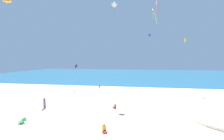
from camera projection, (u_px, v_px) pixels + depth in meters
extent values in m
plane|color=beige|center=(113.00, 97.00, 22.09)|extent=(120.00, 120.00, 0.00)
cube|color=#236084|center=(124.00, 74.00, 60.73)|extent=(120.00, 60.00, 0.05)
cube|color=#2D9956|center=(22.00, 121.00, 12.85)|extent=(0.57, 0.51, 0.03)
cube|color=#2D9956|center=(24.00, 120.00, 12.78)|extent=(0.18, 0.49, 0.37)
cylinder|color=#B7B7BC|center=(18.00, 123.00, 12.64)|extent=(0.02, 0.02, 0.19)
cylinder|color=#B7B7BC|center=(22.00, 121.00, 13.12)|extent=(0.02, 0.02, 0.19)
cylinder|color=red|center=(115.00, 107.00, 16.83)|extent=(0.43, 0.43, 0.49)
sphere|color=tan|center=(115.00, 104.00, 16.81)|extent=(0.20, 0.20, 0.20)
cube|color=blue|center=(114.00, 107.00, 16.96)|extent=(0.43, 0.38, 0.14)
cylinder|color=orange|center=(104.00, 128.00, 11.35)|extent=(0.51, 0.51, 0.56)
sphere|color=beige|center=(104.00, 124.00, 11.32)|extent=(0.22, 0.22, 0.22)
cube|color=red|center=(105.00, 132.00, 11.16)|extent=(0.46, 0.50, 0.16)
cylinder|color=white|center=(100.00, 89.00, 26.36)|extent=(0.13, 0.13, 0.74)
cylinder|color=white|center=(100.00, 89.00, 26.53)|extent=(0.13, 0.13, 0.74)
cylinder|color=red|center=(100.00, 86.00, 26.40)|extent=(0.32, 0.32, 0.55)
sphere|color=#846047|center=(100.00, 84.00, 26.37)|extent=(0.20, 0.20, 0.20)
cylinder|color=black|center=(45.00, 106.00, 16.78)|extent=(0.13, 0.13, 0.72)
cylinder|color=black|center=(44.00, 106.00, 16.78)|extent=(0.13, 0.13, 0.72)
cylinder|color=purple|center=(44.00, 101.00, 16.74)|extent=(0.34, 0.34, 0.54)
sphere|color=#846047|center=(44.00, 98.00, 16.71)|extent=(0.20, 0.20, 0.20)
cube|color=green|center=(153.00, 11.00, 19.58)|extent=(0.19, 0.77, 0.77)
cylinder|color=yellow|center=(153.00, 16.00, 19.63)|extent=(0.11, 0.07, 0.94)
cone|color=yellow|center=(185.00, 39.00, 26.13)|extent=(1.04, 0.91, 0.92)
cylinder|color=white|center=(185.00, 42.00, 26.18)|extent=(0.13, 0.08, 0.62)
cube|color=#1EADAD|center=(96.00, 46.00, 34.84)|extent=(0.17, 0.51, 0.50)
cylinder|color=yellow|center=(96.00, 48.00, 34.88)|extent=(0.06, 0.04, 0.68)
cube|color=blue|center=(150.00, 35.00, 32.07)|extent=(0.72, 0.63, 0.91)
cylinder|color=#1EADAD|center=(150.00, 38.00, 32.13)|extent=(0.10, 0.10, 0.88)
cube|color=white|center=(114.00, 5.00, 21.95)|extent=(1.05, 0.35, 1.08)
cylinder|color=red|center=(114.00, 10.00, 22.01)|extent=(0.06, 0.17, 1.06)
cylinder|color=white|center=(7.00, 2.00, 14.34)|extent=(0.04, 0.11, 0.40)
cube|color=red|center=(156.00, 7.00, 8.96)|extent=(0.20, 0.90, 0.91)
cylinder|color=yellow|center=(156.00, 18.00, 9.01)|extent=(0.20, 0.07, 0.84)
cube|color=black|center=(76.00, 66.00, 28.35)|extent=(0.33, 0.97, 0.94)
cylinder|color=#DB3DA8|center=(76.00, 70.00, 28.42)|extent=(0.16, 0.06, 1.17)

